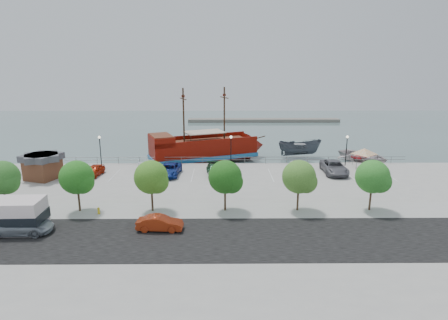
{
  "coord_description": "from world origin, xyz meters",
  "views": [
    {
      "loc": [
        -1.4,
        -43.85,
        13.67
      ],
      "look_at": [
        -1.0,
        2.0,
        2.0
      ],
      "focal_mm": 30.0,
      "sensor_mm": 36.0,
      "label": 1
    }
  ],
  "objects": [
    {
      "name": "seawall_railing",
      "position": [
        0.0,
        7.8,
        0.53
      ],
      "size": [
        50.0,
        0.06,
        1.0
      ],
      "color": "slate",
      "rests_on": "land_slab"
    },
    {
      "name": "pirate_ship",
      "position": [
        -2.84,
        13.13,
        1.0
      ],
      "size": [
        19.17,
        11.65,
        11.95
      ],
      "rotation": [
        0.0,
        0.0,
        0.38
      ],
      "color": "#740E04",
      "rests_on": "ground"
    },
    {
      "name": "land_slab",
      "position": [
        0.0,
        -21.0,
        -0.6
      ],
      "size": [
        100.0,
        58.0,
        1.2
      ],
      "primitive_type": "cube",
      "color": "#9C9A96",
      "rests_on": "ground"
    },
    {
      "name": "parked_car_f",
      "position": [
        8.67,
        2.07,
        0.81
      ],
      "size": [
        1.75,
        4.93,
        1.62
      ],
      "primitive_type": "imported",
      "rotation": [
        0.0,
        0.0,
        -0.01
      ],
      "color": "white",
      "rests_on": "land_slab"
    },
    {
      "name": "street_van",
      "position": [
        -17.92,
        -14.91,
        0.68
      ],
      "size": [
        4.94,
        2.42,
        1.35
      ],
      "primitive_type": "imported",
      "rotation": [
        0.0,
        0.0,
        1.61
      ],
      "color": "#8A949F",
      "rests_on": "street"
    },
    {
      "name": "dock_west",
      "position": [
        -15.16,
        9.2,
        -0.79
      ],
      "size": [
        7.35,
        2.36,
        0.42
      ],
      "primitive_type": "cube",
      "rotation": [
        0.0,
        0.0,
        -0.04
      ],
      "color": "gray",
      "rests_on": "ground"
    },
    {
      "name": "parked_car_g",
      "position": [
        13.29,
        2.72,
        0.82
      ],
      "size": [
        2.96,
        6.03,
        1.65
      ],
      "primitive_type": "imported",
      "rotation": [
        0.0,
        0.0,
        -0.04
      ],
      "color": "slate",
      "rests_on": "land_slab"
    },
    {
      "name": "dock_east",
      "position": [
        16.13,
        9.2,
        -0.78
      ],
      "size": [
        7.92,
        3.32,
        0.44
      ],
      "primitive_type": "cube",
      "rotation": [
        0.0,
        0.0,
        0.15
      ],
      "color": "gray",
      "rests_on": "ground"
    },
    {
      "name": "sidewalk",
      "position": [
        0.0,
        -10.0,
        0.01
      ],
      "size": [
        100.0,
        4.0,
        0.05
      ],
      "primitive_type": "cube",
      "color": "#979797",
      "rests_on": "land_slab"
    },
    {
      "name": "dock_mid",
      "position": [
        8.33,
        9.2,
        -0.82
      ],
      "size": [
        6.54,
        2.22,
        0.37
      ],
      "primitive_type": "cube",
      "rotation": [
        0.0,
        0.0,
        -0.06
      ],
      "color": "gray",
      "rests_on": "ground"
    },
    {
      "name": "ground",
      "position": [
        0.0,
        0.0,
        -1.0
      ],
      "size": [
        160.0,
        160.0,
        0.0
      ],
      "primitive_type": "plane",
      "color": "#4E6765"
    },
    {
      "name": "speedboat",
      "position": [
        20.52,
        11.69,
        -0.17
      ],
      "size": [
        9.19,
        9.79,
        1.65
      ],
      "primitive_type": "imported",
      "rotation": [
        0.0,
        0.0,
        0.6
      ],
      "color": "beige",
      "rests_on": "ground"
    },
    {
      "name": "lamp_post_mid",
      "position": [
        0.0,
        6.5,
        2.94
      ],
      "size": [
        0.36,
        0.36,
        4.28
      ],
      "color": "black",
      "rests_on": "land_slab"
    },
    {
      "name": "parked_car_a",
      "position": [
        -17.49,
        1.9,
        0.68
      ],
      "size": [
        1.98,
        4.14,
        1.36
      ],
      "primitive_type": "imported",
      "rotation": [
        0.0,
        0.0,
        -0.09
      ],
      "color": "#A82106",
      "rests_on": "land_slab"
    },
    {
      "name": "canopy_tent",
      "position": [
        18.12,
        5.53,
        2.7
      ],
      "size": [
        4.16,
        4.16,
        3.1
      ],
      "rotation": [
        0.0,
        0.0,
        -0.13
      ],
      "color": "slate",
      "rests_on": "land_slab"
    },
    {
      "name": "tree_a",
      "position": [
        -21.85,
        -10.07,
        3.3
      ],
      "size": [
        3.3,
        3.2,
        5.0
      ],
      "color": "#473321",
      "rests_on": "sidewalk"
    },
    {
      "name": "tree_b",
      "position": [
        -14.85,
        -10.07,
        3.3
      ],
      "size": [
        3.3,
        3.2,
        5.0
      ],
      "color": "#473321",
      "rests_on": "sidewalk"
    },
    {
      "name": "tree_c",
      "position": [
        -7.85,
        -10.07,
        3.3
      ],
      "size": [
        3.3,
        3.2,
        5.0
      ],
      "color": "#473321",
      "rests_on": "sidewalk"
    },
    {
      "name": "street",
      "position": [
        0.0,
        -16.0,
        0.01
      ],
      "size": [
        100.0,
        8.0,
        0.04
      ],
      "primitive_type": "cube",
      "color": "black",
      "rests_on": "land_slab"
    },
    {
      "name": "lamp_post_left",
      "position": [
        -18.0,
        6.5,
        2.94
      ],
      "size": [
        0.36,
        0.36,
        4.28
      ],
      "color": "black",
      "rests_on": "land_slab"
    },
    {
      "name": "lamp_post_right",
      "position": [
        16.0,
        6.5,
        2.94
      ],
      "size": [
        0.36,
        0.36,
        4.28
      ],
      "color": "black",
      "rests_on": "land_slab"
    },
    {
      "name": "fire_hydrant",
      "position": [
        -12.93,
        -10.8,
        0.37
      ],
      "size": [
        0.24,
        0.24,
        0.69
      ],
      "rotation": [
        0.0,
        0.0,
        -0.13
      ],
      "color": "gold",
      "rests_on": "sidewalk"
    },
    {
      "name": "tree_f",
      "position": [
        13.15,
        -10.07,
        3.3
      ],
      "size": [
        3.3,
        3.2,
        5.0
      ],
      "color": "#473321",
      "rests_on": "sidewalk"
    },
    {
      "name": "patrol_boat",
      "position": [
        11.42,
        15.31,
        0.34
      ],
      "size": [
        6.95,
        2.65,
        2.68
      ],
      "primitive_type": "imported",
      "rotation": [
        0.0,
        0.0,
        1.58
      ],
      "color": "#474D57",
      "rests_on": "ground"
    },
    {
      "name": "parked_car_d",
      "position": [
        -2.19,
        2.05,
        0.67
      ],
      "size": [
        2.47,
        4.82,
        1.34
      ],
      "primitive_type": "imported",
      "rotation": [
        0.0,
        0.0,
        0.13
      ],
      "color": "#215533",
      "rests_on": "land_slab"
    },
    {
      "name": "street_sedan",
      "position": [
        -6.6,
        -14.37,
        0.65
      ],
      "size": [
        3.98,
        1.55,
        1.29
      ],
      "primitive_type": "imported",
      "rotation": [
        0.0,
        0.0,
        1.52
      ],
      "color": "#A83013",
      "rests_on": "street"
    },
    {
      "name": "tree_d",
      "position": [
        -0.85,
        -10.07,
        3.3
      ],
      "size": [
        3.3,
        3.2,
        5.0
      ],
      "color": "#473321",
      "rests_on": "sidewalk"
    },
    {
      "name": "tree_e",
      "position": [
        6.15,
        -10.07,
        3.3
      ],
      "size": [
        3.3,
        3.2,
        5.0
      ],
      "color": "#473321",
      "rests_on": "sidewalk"
    },
    {
      "name": "shed",
      "position": [
        -23.36,
        0.72,
        1.66
      ],
      "size": [
        4.8,
        4.8,
        3.11
      ],
      "rotation": [
        0.0,
        0.0,
        -0.33
      ],
      "color": "brown",
      "rests_on": "land_slab"
    },
    {
      "name": "parked_car_b",
      "position": [
        -11.22,
        2.38,
        0.73
      ],
      "size": [
        2.31,
        4.62,
        1.46
      ],
      "primitive_type": "imported",
      "rotation": [
        0.0,
        0.0,
        0.18
      ],
      "color": "silver",
      "rests_on": "land_slab"
    },
    {
      "name": "parked_car_c",
      "position": [
        -7.93,
        2.02,
        0.73
      ],
      "size": [
        2.82,
        5.45,
        1.47
      ],
      "primitive_type": "imported",
      "rotation": [
        0.0,
        0.0,
        -0.07
      ],
      "color": "navy",
      "rests_on": "land_slab"
    },
    {
      "name": "far_shore",
      "position": [
        10.0,
        55.0,
        -0.6
      ],
      "size": [
        40.0,
        3.0,
        0.8
      ],
      "primitive_type": "cube",
      "color": "slate",
      "rests_on": "ground"
    }
  ]
}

